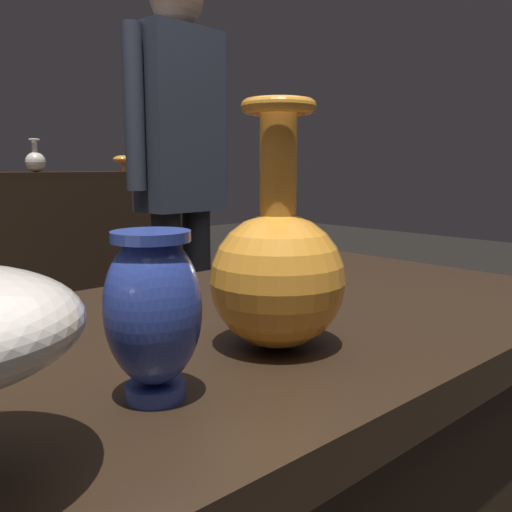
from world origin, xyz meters
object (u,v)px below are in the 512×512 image
(shelf_vase_right, at_px, (35,161))
(visitor_near_right, at_px, (180,166))
(vase_centerpiece, at_px, (278,270))
(vase_left_accent, at_px, (153,310))
(shelf_vase_far_right, at_px, (123,160))

(shelf_vase_right, relative_size, visitor_near_right, 0.09)
(shelf_vase_right, distance_m, visitor_near_right, 0.98)
(vase_centerpiece, xyz_separation_m, vase_left_accent, (-0.19, -0.03, -0.01))
(vase_left_accent, height_order, shelf_vase_right, shelf_vase_right)
(vase_centerpiece, relative_size, visitor_near_right, 0.17)
(vase_centerpiece, relative_size, shelf_vase_far_right, 2.59)
(shelf_vase_far_right, height_order, visitor_near_right, visitor_near_right)
(vase_centerpiece, bearing_deg, shelf_vase_right, 75.97)
(vase_centerpiece, height_order, shelf_vase_right, shelf_vase_right)
(vase_left_accent, xyz_separation_m, visitor_near_right, (0.94, 1.33, 0.13))
(shelf_vase_far_right, distance_m, visitor_near_right, 1.10)
(vase_left_accent, bearing_deg, visitor_near_right, 54.67)
(vase_left_accent, relative_size, shelf_vase_far_right, 1.41)
(vase_centerpiece, distance_m, visitor_near_right, 1.50)
(shelf_vase_right, height_order, visitor_near_right, visitor_near_right)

